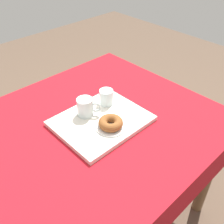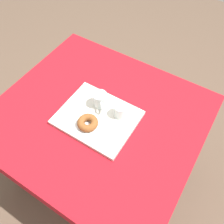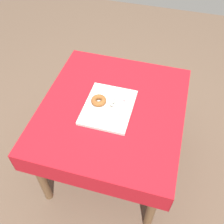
{
  "view_description": "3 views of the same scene",
  "coord_description": "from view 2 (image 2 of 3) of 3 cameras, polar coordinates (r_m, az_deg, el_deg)",
  "views": [
    {
      "loc": [
        -0.6,
        -0.74,
        1.54
      ],
      "look_at": [
        0.07,
        -0.03,
        0.78
      ],
      "focal_mm": 41.86,
      "sensor_mm": 36.0,
      "label": 1
    },
    {
      "loc": [
        0.47,
        -0.6,
        1.82
      ],
      "look_at": [
        0.07,
        0.04,
        0.78
      ],
      "focal_mm": 37.87,
      "sensor_mm": 36.0,
      "label": 2
    },
    {
      "loc": [
        1.21,
        0.34,
        2.14
      ],
      "look_at": [
        0.06,
        0.02,
        0.77
      ],
      "focal_mm": 42.06,
      "sensor_mm": 36.0,
      "label": 3
    }
  ],
  "objects": [
    {
      "name": "donut_plate_left",
      "position": [
        1.25,
        -5.8,
        -3.17
      ],
      "size": [
        0.14,
        0.14,
        0.01
      ],
      "primitive_type": "cylinder",
      "color": "white",
      "rests_on": "serving_tray"
    },
    {
      "name": "sugar_donut_left",
      "position": [
        1.23,
        -5.89,
        -2.59
      ],
      "size": [
        0.11,
        0.11,
        0.04
      ],
      "primitive_type": "torus",
      "color": "brown",
      "rests_on": "donut_plate_left"
    },
    {
      "name": "tea_mug_left",
      "position": [
        1.3,
        -2.85,
        2.86
      ],
      "size": [
        0.1,
        0.1,
        0.09
      ],
      "color": "silver",
      "rests_on": "serving_tray"
    },
    {
      "name": "water_glass_near",
      "position": [
        1.26,
        2.1,
        0.2
      ],
      "size": [
        0.07,
        0.07,
        0.08
      ],
      "color": "silver",
      "rests_on": "serving_tray"
    },
    {
      "name": "dining_table",
      "position": [
        1.4,
        -3.3,
        -2.93
      ],
      "size": [
        1.13,
        1.02,
        0.74
      ],
      "color": "#A8141E",
      "rests_on": "ground"
    },
    {
      "name": "ground_plane",
      "position": [
        1.97,
        -2.4,
        -13.15
      ],
      "size": [
        6.0,
        6.0,
        0.0
      ],
      "primitive_type": "plane",
      "color": "brown"
    },
    {
      "name": "serving_tray",
      "position": [
        1.29,
        -3.53,
        -1.34
      ],
      "size": [
        0.41,
        0.34,
        0.02
      ],
      "primitive_type": "cube",
      "color": "silver",
      "rests_on": "dining_table"
    }
  ]
}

